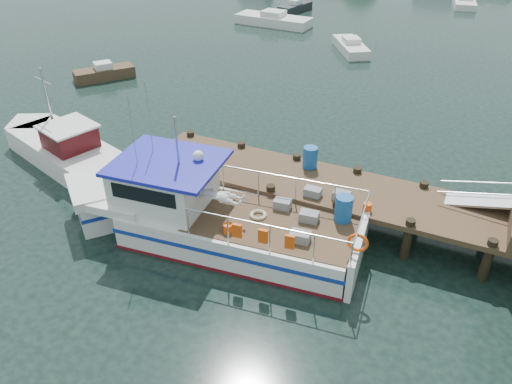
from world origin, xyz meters
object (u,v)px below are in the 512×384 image
at_px(lobster_boat, 203,214).
at_px(moored_e, 295,7).
at_px(moored_b, 351,46).
at_px(moored_d, 464,2).
at_px(moored_a, 273,20).
at_px(dock, 485,198).
at_px(work_boat, 63,147).
at_px(moored_rowboat, 104,73).

height_order(lobster_boat, moored_e, lobster_boat).
bearing_deg(moored_b, moored_d, 96.18).
height_order(moored_a, moored_d, moored_a).
relative_size(moored_a, moored_e, 1.59).
xyz_separation_m(dock, moored_b, (-10.33, 20.95, -1.86)).
bearing_deg(work_boat, moored_b, 89.78).
height_order(work_boat, moored_b, work_boat).
distance_m(lobster_boat, moored_e, 35.77).
relative_size(dock, work_boat, 2.06).
height_order(lobster_boat, moored_rowboat, lobster_boat).
xyz_separation_m(dock, moored_d, (-4.35, 40.88, -1.88)).
bearing_deg(moored_rowboat, lobster_boat, -62.83).
bearing_deg(moored_a, work_boat, -64.28).
xyz_separation_m(dock, moored_rowboat, (-22.96, 8.50, -1.84)).
bearing_deg(moored_e, moored_b, -47.11).
xyz_separation_m(moored_rowboat, moored_e, (4.22, 22.65, 0.01)).
bearing_deg(dock, moored_rowboat, 159.70).
relative_size(lobster_boat, moored_rowboat, 3.09).
height_order(work_boat, moored_rowboat, work_boat).
bearing_deg(lobster_boat, dock, 14.20).
relative_size(lobster_boat, moored_d, 1.95).
distance_m(moored_a, moored_e, 5.52).
distance_m(work_boat, moored_b, 23.01).
xyz_separation_m(lobster_boat, work_boat, (-8.66, 2.26, -0.32)).
xyz_separation_m(moored_a, moored_b, (8.27, -4.68, -0.06)).
bearing_deg(moored_e, work_boat, -84.33).
xyz_separation_m(lobster_boat, moored_e, (-9.97, 34.35, -0.58)).
xyz_separation_m(work_boat, moored_a, (-1.16, 26.56, -0.23)).
xyz_separation_m(lobster_boat, moored_rowboat, (-14.18, 11.69, -0.59)).
relative_size(dock, lobster_boat, 1.44).
distance_m(work_boat, moored_rowboat, 10.93).
bearing_deg(lobster_boat, moored_a, 103.00).
bearing_deg(dock, work_boat, -176.94).
bearing_deg(moored_d, lobster_boat, -74.98).
xyz_separation_m(moored_a, moored_e, (-0.15, 5.52, -0.04)).
distance_m(lobster_boat, moored_d, 44.30).
xyz_separation_m(dock, lobster_boat, (-8.78, -3.20, -1.25)).
height_order(dock, moored_rowboat, dock).
distance_m(dock, work_boat, 17.54).
bearing_deg(work_boat, moored_a, 110.29).
height_order(moored_d, moored_e, moored_e).
bearing_deg(moored_a, moored_b, -6.25).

